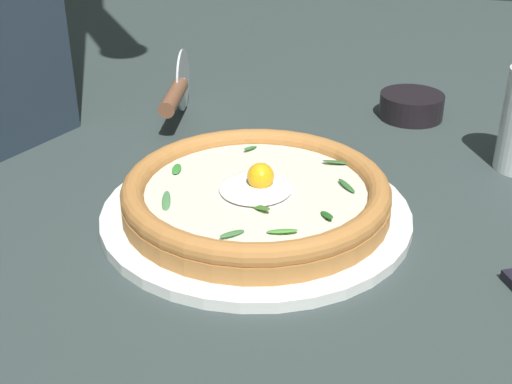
% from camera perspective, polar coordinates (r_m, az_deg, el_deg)
% --- Properties ---
extents(ground_plane, '(2.40, 2.40, 0.03)m').
position_cam_1_polar(ground_plane, '(0.72, -3.23, -4.02)').
color(ground_plane, '#333F3E').
rests_on(ground_plane, ground).
extents(pizza_plate, '(0.33, 0.33, 0.01)m').
position_cam_1_polar(pizza_plate, '(0.73, 0.00, -1.81)').
color(pizza_plate, white).
rests_on(pizza_plate, ground).
extents(pizza, '(0.28, 0.28, 0.05)m').
position_cam_1_polar(pizza, '(0.72, 0.00, -0.11)').
color(pizza, '#B8793D').
rests_on(pizza, pizza_plate).
extents(side_bowl, '(0.09, 0.09, 0.04)m').
position_cam_1_polar(side_bowl, '(1.01, 12.83, 7.02)').
color(side_bowl, black).
rests_on(side_bowl, ground).
extents(pizza_cutter, '(0.17, 0.04, 0.09)m').
position_cam_1_polar(pizza_cutter, '(0.97, -6.62, 8.35)').
color(pizza_cutter, silver).
rests_on(pizza_cutter, ground).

